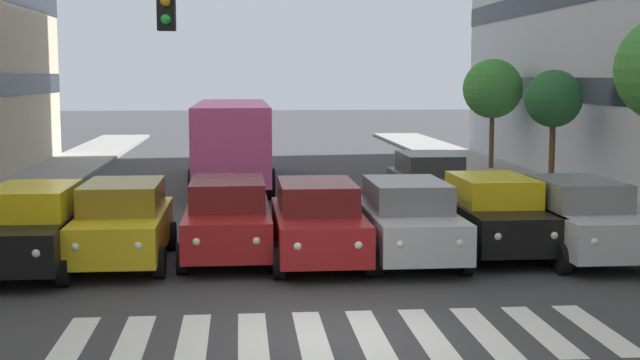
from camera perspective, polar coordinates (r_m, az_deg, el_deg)
name	(u,v)px	position (r m, az deg, el deg)	size (l,w,h in m)	color
ground_plane	(341,336)	(13.48, 1.40, -10.22)	(180.00, 180.00, 0.00)	#38383A
crosswalk_markings	(341,336)	(13.48, 1.40, -10.21)	(8.55, 2.80, 0.01)	silver
car_0	(579,218)	(19.71, 16.64, -2.42)	(2.02, 4.44, 1.72)	#B2B7BC
car_1	(494,214)	(19.83, 11.34, -2.21)	(2.02, 4.44, 1.72)	black
car_2	(408,220)	(18.74, 5.78, -2.63)	(2.02, 4.44, 1.72)	#B2B7BC
car_3	(317,221)	(18.46, -0.17, -2.74)	(2.02, 4.44, 1.72)	maroon
car_4	(228,218)	(19.00, -6.07, -2.51)	(2.02, 4.44, 1.72)	maroon
car_5	(123,222)	(18.87, -12.85, -2.71)	(2.02, 4.44, 1.72)	gold
car_6	(32,228)	(18.66, -18.38, -2.99)	(2.02, 4.44, 1.72)	black
car_row2_0	(430,182)	(25.48, 7.23, -0.15)	(2.02, 4.44, 1.72)	#474C51
bus_behind_traffic	(232,134)	(31.68, -5.79, 3.00)	(2.78, 10.50, 3.00)	#DB5193
street_tree_2	(554,99)	(30.02, 15.10, 5.14)	(1.92, 1.92, 4.03)	#513823
street_tree_3	(493,89)	(36.92, 11.28, 5.89)	(2.47, 2.47, 4.54)	#513823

